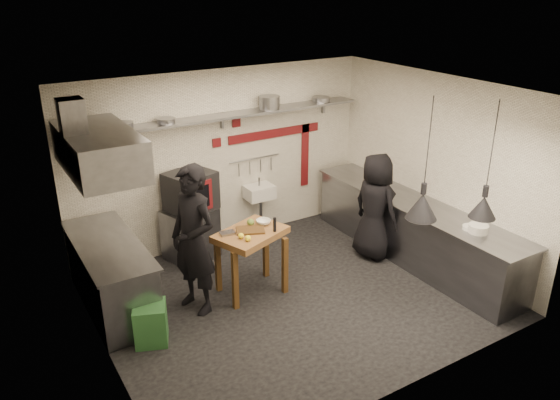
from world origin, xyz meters
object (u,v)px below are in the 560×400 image
combi_oven (191,191)px  chef_right (375,207)px  green_bin (151,323)px  prep_table (251,262)px  chef_left (194,240)px  oven_stand (191,234)px

combi_oven → chef_right: bearing=-49.2°
green_bin → chef_right: 3.73m
prep_table → chef_left: (-0.80, 0.02, 0.53)m
green_bin → chef_left: size_ratio=0.25×
oven_stand → combi_oven: bearing=2.9°
oven_stand → green_bin: bearing=-143.9°
combi_oven → prep_table: (0.27, -1.37, -0.63)m
chef_left → chef_right: size_ratio=1.19×
oven_stand → combi_oven: 0.69m
prep_table → chef_left: chef_left is taller
chef_right → prep_table: bearing=82.3°
green_bin → prep_table: (1.56, 0.36, 0.21)m
green_bin → chef_left: (0.76, 0.38, 0.74)m
oven_stand → green_bin: oven_stand is taller
combi_oven → chef_right: chef_right is taller
combi_oven → chef_right: (2.38, -1.44, -0.26)m
oven_stand → prep_table: size_ratio=0.87×
combi_oven → chef_right: 2.79m
oven_stand → chef_right: chef_right is taller
chef_left → combi_oven: bearing=140.0°
oven_stand → green_bin: 2.13m
prep_table → chef_left: bearing=158.4°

